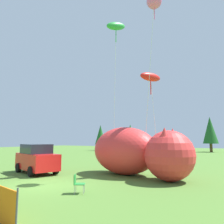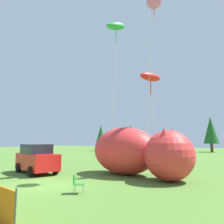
{
  "view_description": "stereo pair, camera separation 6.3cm",
  "coord_description": "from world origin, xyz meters",
  "px_view_note": "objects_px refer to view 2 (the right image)",
  "views": [
    {
      "loc": [
        9.52,
        -8.24,
        2.4
      ],
      "look_at": [
        0.4,
        5.84,
        4.54
      ],
      "focal_mm": 35.0,
      "sensor_mm": 36.0,
      "label": 1
    },
    {
      "loc": [
        9.57,
        -8.2,
        2.4
      ],
      "look_at": [
        0.4,
        5.84,
        4.54
      ],
      "focal_mm": 35.0,
      "sensor_mm": 36.0,
      "label": 2
    }
  ],
  "objects_px": {
    "parked_car": "(37,159)",
    "inflatable_cat": "(135,153)",
    "kite_green_fish": "(116,27)",
    "kite_pink_octopus": "(154,2)",
    "folding_chair": "(77,182)",
    "kite_red_lizard": "(150,77)"
  },
  "relations": [
    {
      "from": "folding_chair",
      "to": "kite_green_fish",
      "type": "distance_m",
      "value": 12.01
    },
    {
      "from": "inflatable_cat",
      "to": "kite_red_lizard",
      "type": "distance_m",
      "value": 5.51
    },
    {
      "from": "kite_red_lizard",
      "to": "kite_pink_octopus",
      "type": "relative_size",
      "value": 0.6
    },
    {
      "from": "kite_pink_octopus",
      "to": "inflatable_cat",
      "type": "bearing_deg",
      "value": 166.71
    },
    {
      "from": "kite_green_fish",
      "to": "folding_chair",
      "type": "bearing_deg",
      "value": -75.68
    },
    {
      "from": "parked_car",
      "to": "kite_pink_octopus",
      "type": "relative_size",
      "value": 0.37
    },
    {
      "from": "folding_chair",
      "to": "kite_red_lizard",
      "type": "xyz_separation_m",
      "value": [
        0.87,
        6.65,
        6.39
      ]
    },
    {
      "from": "parked_car",
      "to": "kite_pink_octopus",
      "type": "distance_m",
      "value": 13.73
    },
    {
      "from": "kite_green_fish",
      "to": "kite_pink_octopus",
      "type": "relative_size",
      "value": 0.95
    },
    {
      "from": "folding_chair",
      "to": "kite_green_fish",
      "type": "bearing_deg",
      "value": 71.82
    },
    {
      "from": "kite_red_lizard",
      "to": "kite_green_fish",
      "type": "xyz_separation_m",
      "value": [
        -2.32,
        -0.99,
        4.1
      ]
    },
    {
      "from": "kite_red_lizard",
      "to": "folding_chair",
      "type": "bearing_deg",
      "value": -97.48
    },
    {
      "from": "kite_pink_octopus",
      "to": "parked_car",
      "type": "bearing_deg",
      "value": -164.5
    },
    {
      "from": "folding_chair",
      "to": "inflatable_cat",
      "type": "distance_m",
      "value": 5.75
    },
    {
      "from": "parked_car",
      "to": "kite_green_fish",
      "type": "bearing_deg",
      "value": 44.81
    },
    {
      "from": "parked_car",
      "to": "kite_red_lizard",
      "type": "bearing_deg",
      "value": 43.34
    },
    {
      "from": "inflatable_cat",
      "to": "kite_pink_octopus",
      "type": "xyz_separation_m",
      "value": [
        1.76,
        -0.42,
        10.09
      ]
    },
    {
      "from": "kite_red_lizard",
      "to": "kite_green_fish",
      "type": "relative_size",
      "value": 0.63
    },
    {
      "from": "inflatable_cat",
      "to": "kite_green_fish",
      "type": "bearing_deg",
      "value": -166.75
    },
    {
      "from": "parked_car",
      "to": "inflatable_cat",
      "type": "height_order",
      "value": "inflatable_cat"
    },
    {
      "from": "parked_car",
      "to": "kite_pink_octopus",
      "type": "bearing_deg",
      "value": 32.2
    },
    {
      "from": "parked_car",
      "to": "folding_chair",
      "type": "height_order",
      "value": "parked_car"
    }
  ]
}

